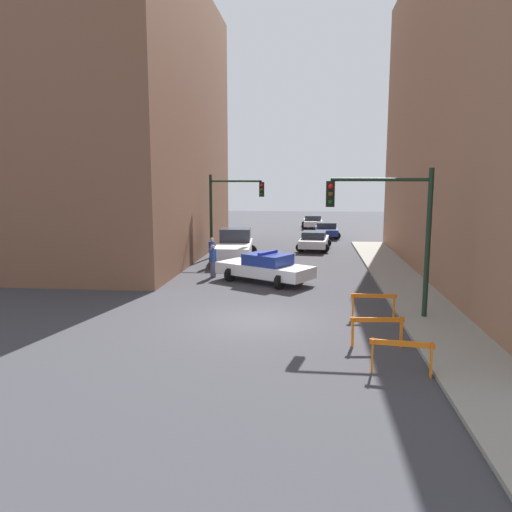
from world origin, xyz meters
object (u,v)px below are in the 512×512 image
Objects in this scene: parked_car_far at (313,222)px; white_truck at (235,246)px; parked_car_near at (314,240)px; pedestrian_corner at (212,252)px; barrier_front at (402,352)px; barrier_mid at (377,327)px; traffic_light_far at (228,204)px; traffic_light_near at (394,220)px; barrier_back at (373,302)px; police_car at (265,267)px; parked_car_mid at (326,230)px; pedestrian_crossing at (213,260)px.

white_truck is at bearing -103.53° from parked_car_far.
pedestrian_corner is (-5.80, -7.50, 0.19)m from parked_car_near.
barrier_front is (7.88, -15.04, -0.24)m from pedestrian_corner.
parked_car_far reaches higher than barrier_front.
barrier_mid is (-0.34, 2.13, 0.00)m from barrier_front.
traffic_light_far is 0.94× the size of white_truck.
barrier_front is at bearing -95.92° from traffic_light_near.
barrier_back is at bearing -171.37° from traffic_light_near.
barrier_front and barrier_back have the same top height.
police_car is 11.95m from barrier_front.
police_car is 19.31m from parked_car_mid.
parked_car_mid is 27.96m from barrier_mid.
barrier_front is 2.16m from barrier_mid.
white_truck is at bearing -127.41° from parked_car_near.
pedestrian_corner is (-5.74, -23.00, 0.19)m from parked_car_far.
traffic_light_far is 13.65m from parked_car_mid.
parked_car_mid is at bearing 92.20° from barrier_back.
parked_car_mid is at bearing 93.65° from traffic_light_near.
parked_car_near is at bearing 135.82° from pedestrian_corner.
parked_car_far is 2.70× the size of barrier_back.
pedestrian_corner reaches higher than parked_car_near.
barrier_front is (7.48, -18.36, -2.78)m from traffic_light_far.
police_car is at bearing 34.25° from pedestrian_corner.
police_car is 5.22m from pedestrian_corner.
pedestrian_corner reaches higher than parked_car_far.
traffic_light_near reaches higher than pedestrian_crossing.
barrier_mid is at bearing -124.63° from police_car.
police_car is 1.15× the size of parked_car_mid.
traffic_light_far is at bearing 60.63° from pedestrian_crossing.
traffic_light_near is 10.65m from pedestrian_crossing.
pedestrian_crossing is 1.00× the size of pedestrian_corner.
pedestrian_crossing is at bearing 100.95° from police_car.
traffic_light_far is 20.57m from parked_car_far.
barrier_back is at bearing -78.33° from parked_car_near.
parked_car_near is 22.63m from barrier_front.
white_truck is (-2.44, 6.17, 0.18)m from police_car.
parked_car_mid reaches higher than barrier_front.
parked_car_near is 20.48m from barrier_mid.
police_car is 6.64m from white_truck.
pedestrian_crossing is at bearing -101.68° from parked_car_far.
traffic_light_far is 3.26× the size of barrier_mid.
traffic_light_far reaches higher than barrier_mid.
barrier_front is (2.09, -22.54, -0.06)m from parked_car_near.
traffic_light_near is 3.13× the size of pedestrian_corner.
white_truck is at bearing -63.15° from traffic_light_far.
police_car is 3.00× the size of pedestrian_crossing.
traffic_light_far reaches higher than barrier_front.
traffic_light_far is 4.20m from pedestrian_corner.
traffic_light_far is 3.25× the size of barrier_back.
traffic_light_far is 6.79m from pedestrian_crossing.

